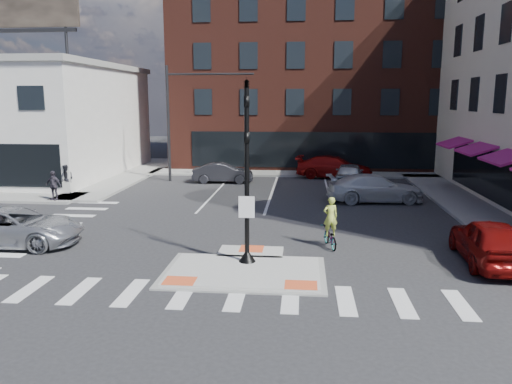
# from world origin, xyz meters

# --- Properties ---
(ground) EXTENTS (120.00, 120.00, 0.00)m
(ground) POSITION_xyz_m (0.00, 0.00, 0.00)
(ground) COLOR #28282B
(ground) RESTS_ON ground
(refuge_island) EXTENTS (5.40, 4.65, 0.13)m
(refuge_island) POSITION_xyz_m (0.00, -0.26, 0.05)
(refuge_island) COLOR gray
(refuge_island) RESTS_ON ground
(sidewalk_nw) EXTENTS (23.50, 20.50, 0.15)m
(sidewalk_nw) POSITION_xyz_m (-16.76, 15.29, 0.08)
(sidewalk_nw) COLOR gray
(sidewalk_nw) RESTS_ON ground
(sidewalk_e) EXTENTS (3.00, 24.00, 0.15)m
(sidewalk_e) POSITION_xyz_m (10.80, 10.00, 0.07)
(sidewalk_e) COLOR gray
(sidewalk_e) RESTS_ON ground
(sidewalk_n) EXTENTS (26.00, 3.00, 0.15)m
(sidewalk_n) POSITION_xyz_m (3.00, 22.00, 0.07)
(sidewalk_n) COLOR gray
(sidewalk_n) RESTS_ON ground
(building_n) EXTENTS (24.40, 18.40, 15.50)m
(building_n) POSITION_xyz_m (3.00, 31.99, 7.80)
(building_n) COLOR #4E2118
(building_n) RESTS_ON ground
(building_far_left) EXTENTS (10.00, 12.00, 10.00)m
(building_far_left) POSITION_xyz_m (-4.00, 52.00, 5.00)
(building_far_left) COLOR slate
(building_far_left) RESTS_ON ground
(building_far_right) EXTENTS (12.00, 12.00, 12.00)m
(building_far_right) POSITION_xyz_m (9.00, 54.00, 6.00)
(building_far_right) COLOR brown
(building_far_right) RESTS_ON ground
(signal_pole) EXTENTS (0.60, 0.60, 5.98)m
(signal_pole) POSITION_xyz_m (0.00, 0.40, 2.36)
(signal_pole) COLOR black
(signal_pole) RESTS_ON refuge_island
(mast_arm_signal) EXTENTS (6.10, 2.24, 8.00)m
(mast_arm_signal) POSITION_xyz_m (-3.47, 18.00, 6.21)
(mast_arm_signal) COLOR black
(mast_arm_signal) RESTS_ON ground
(silver_suv) EXTENTS (5.45, 2.62, 1.50)m
(silver_suv) POSITION_xyz_m (-9.50, 1.90, 0.75)
(silver_suv) COLOR #B5B8BD
(silver_suv) RESTS_ON ground
(red_sedan) EXTENTS (2.15, 4.86, 1.63)m
(red_sedan) POSITION_xyz_m (8.50, 1.33, 0.81)
(red_sedan) COLOR maroon
(red_sedan) RESTS_ON ground
(white_pickup) EXTENTS (5.55, 2.74, 1.55)m
(white_pickup) POSITION_xyz_m (5.97, 11.92, 0.78)
(white_pickup) COLOR silver
(white_pickup) RESTS_ON ground
(bg_car_dark) EXTENTS (4.25, 1.74, 1.37)m
(bg_car_dark) POSITION_xyz_m (-3.64, 17.63, 0.69)
(bg_car_dark) COLOR #28282E
(bg_car_dark) RESTS_ON ground
(bg_car_silver) EXTENTS (2.39, 4.74, 1.55)m
(bg_car_silver) POSITION_xyz_m (5.00, 17.21, 0.77)
(bg_car_silver) COLOR #B8BCC0
(bg_car_silver) RESTS_ON ground
(bg_car_red) EXTENTS (5.81, 3.06, 1.61)m
(bg_car_red) POSITION_xyz_m (4.18, 20.46, 0.80)
(bg_car_red) COLOR #9C100E
(bg_car_red) RESTS_ON ground
(cyclist) EXTENTS (0.88, 1.64, 2.01)m
(cyclist) POSITION_xyz_m (3.00, 2.80, 0.68)
(cyclist) COLOR #3F3F44
(cyclist) RESTS_ON ground
(pedestrian_a) EXTENTS (0.98, 0.84, 1.73)m
(pedestrian_a) POSITION_xyz_m (-12.19, 12.00, 1.02)
(pedestrian_a) COLOR black
(pedestrian_a) RESTS_ON sidewalk_nw
(pedestrian_b) EXTENTS (1.02, 0.56, 1.65)m
(pedestrian_b) POSITION_xyz_m (-12.00, 10.00, 0.98)
(pedestrian_b) COLOR #37323D
(pedestrian_b) RESTS_ON sidewalk_nw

